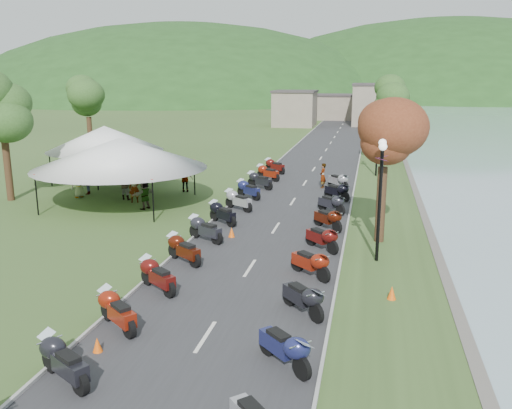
# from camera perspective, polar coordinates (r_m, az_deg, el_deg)

# --- Properties ---
(road) EXTENTS (7.00, 120.00, 0.02)m
(road) POSITION_cam_1_polar(r_m,az_deg,el_deg) (44.99, 6.10, 3.72)
(road) COLOR #333335
(road) RESTS_ON ground
(hills_backdrop) EXTENTS (360.00, 120.00, 76.00)m
(hills_backdrop) POSITION_cam_1_polar(r_m,az_deg,el_deg) (204.30, 11.00, 11.16)
(hills_backdrop) COLOR #285621
(hills_backdrop) RESTS_ON ground
(far_building) EXTENTS (18.00, 16.00, 5.00)m
(far_building) POSITION_cam_1_polar(r_m,az_deg,el_deg) (89.49, 7.98, 10.13)
(far_building) COLOR gray
(far_building) RESTS_ON ground
(moto_row_left) EXTENTS (2.60, 42.15, 1.10)m
(moto_row_left) POSITION_cam_1_polar(r_m,az_deg,el_deg) (23.97, -6.25, -3.71)
(moto_row_left) COLOR #331411
(moto_row_left) RESTS_ON ground
(moto_row_right) EXTENTS (2.60, 32.84, 1.10)m
(moto_row_right) POSITION_cam_1_polar(r_m,az_deg,el_deg) (22.64, 6.36, -4.75)
(moto_row_right) COLOR #331411
(moto_row_right) RESTS_ON ground
(vendor_tent_main) EXTENTS (6.85, 6.85, 4.00)m
(vendor_tent_main) POSITION_cam_1_polar(r_m,az_deg,el_deg) (33.25, -14.04, 3.40)
(vendor_tent_main) COLOR white
(vendor_tent_main) RESTS_ON ground
(vendor_tent_side) EXTENTS (5.60, 5.60, 4.00)m
(vendor_tent_side) POSITION_cam_1_polar(r_m,az_deg,el_deg) (41.24, -15.53, 5.21)
(vendor_tent_side) COLOR white
(vendor_tent_side) RESTS_ON ground
(tree_park_left) EXTENTS (3.33, 3.33, 9.26)m
(tree_park_left) POSITION_cam_1_polar(r_m,az_deg,el_deg) (36.32, -25.07, 7.56)
(tree_park_left) COLOR #3B6829
(tree_park_left) RESTS_ON ground
(tree_lakeside) EXTENTS (2.89, 2.89, 8.03)m
(tree_lakeside) POSITION_cam_1_polar(r_m,az_deg,el_deg) (25.19, 13.27, 4.95)
(tree_lakeside) COLOR #3B6829
(tree_lakeside) RESTS_ON ground
(pedestrian_a) EXTENTS (0.81, 0.73, 1.84)m
(pedestrian_a) POSITION_cam_1_polar(r_m,az_deg,el_deg) (33.92, -12.60, 0.22)
(pedestrian_a) COLOR slate
(pedestrian_a) RESTS_ON ground
(pedestrian_b) EXTENTS (1.01, 0.73, 1.88)m
(pedestrian_b) POSITION_cam_1_polar(r_m,az_deg,el_deg) (34.89, -13.49, 0.54)
(pedestrian_b) COLOR slate
(pedestrian_b) RESTS_ON ground
(pedestrian_c) EXTENTS (0.66, 1.20, 1.76)m
(pedestrian_c) POSITION_cam_1_polar(r_m,az_deg,el_deg) (37.06, -17.29, 1.05)
(pedestrian_c) COLOR slate
(pedestrian_c) RESTS_ON ground
(traffic_cone_near) EXTENTS (0.29, 0.29, 0.45)m
(traffic_cone_near) POSITION_cam_1_polar(r_m,az_deg,el_deg) (16.33, -16.36, -14.00)
(traffic_cone_near) COLOR #F2590C
(traffic_cone_near) RESTS_ON ground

